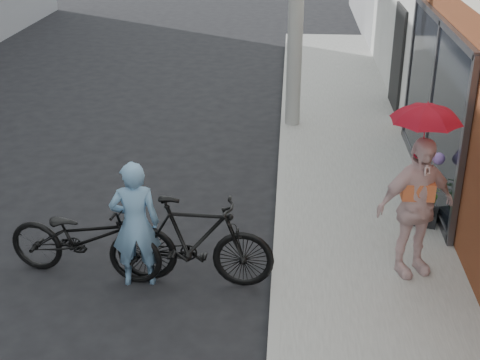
# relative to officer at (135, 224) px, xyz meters

# --- Properties ---
(ground) EXTENTS (80.00, 80.00, 0.00)m
(ground) POSITION_rel_officer_xyz_m (0.71, -0.51, -0.79)
(ground) COLOR black
(ground) RESTS_ON ground
(sidewalk) EXTENTS (2.20, 24.00, 0.12)m
(sidewalk) POSITION_rel_officer_xyz_m (2.81, 1.49, -0.73)
(sidewalk) COLOR gray
(sidewalk) RESTS_ON ground
(curb) EXTENTS (0.12, 24.00, 0.12)m
(curb) POSITION_rel_officer_xyz_m (1.65, 1.49, -0.73)
(curb) COLOR #9E9E99
(curb) RESTS_ON ground
(officer) EXTENTS (0.63, 0.47, 1.57)m
(officer) POSITION_rel_officer_xyz_m (0.00, 0.00, 0.00)
(officer) COLOR #6995BA
(officer) RESTS_ON ground
(bike_left) EXTENTS (2.02, 0.96, 1.02)m
(bike_left) POSITION_rel_officer_xyz_m (-0.66, 0.11, -0.27)
(bike_left) COLOR black
(bike_left) RESTS_ON ground
(bike_right) EXTENTS (1.91, 0.62, 1.13)m
(bike_right) POSITION_rel_officer_xyz_m (0.68, 0.04, -0.22)
(bike_right) COLOR black
(bike_right) RESTS_ON ground
(kimono_woman) EXTENTS (1.09, 0.79, 1.71)m
(kimono_woman) POSITION_rel_officer_xyz_m (3.23, 0.31, 0.19)
(kimono_woman) COLOR beige
(kimono_woman) RESTS_ON sidewalk
(parasol) EXTENTS (0.76, 0.76, 0.66)m
(parasol) POSITION_rel_officer_xyz_m (3.23, 0.31, 1.38)
(parasol) COLOR red
(parasol) RESTS_ON kimono_woman
(planter) EXTENTS (0.44, 0.44, 0.18)m
(planter) POSITION_rel_officer_xyz_m (3.63, 1.58, -0.57)
(planter) COLOR black
(planter) RESTS_ON sidewalk
(potted_plant) EXTENTS (0.51, 0.44, 0.56)m
(potted_plant) POSITION_rel_officer_xyz_m (3.63, 1.58, -0.20)
(potted_plant) COLOR #41712D
(potted_plant) RESTS_ON planter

